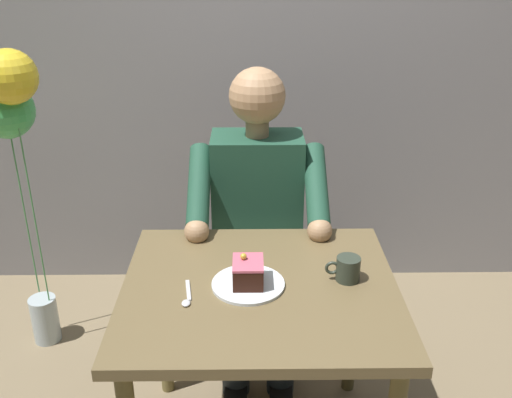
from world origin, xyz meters
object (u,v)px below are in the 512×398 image
at_px(dining_table, 260,311).
at_px(chair, 257,237).
at_px(cake_slice, 248,273).
at_px(dessert_spoon, 187,297).
at_px(coffee_cup, 347,268).
at_px(balloon_display, 13,130).
at_px(seated_person, 257,221).

xyz_separation_m(dining_table, chair, (0.00, -0.71, -0.11)).
distance_m(dining_table, chair, 0.71).
bearing_deg(dining_table, chair, -90.00).
bearing_deg(cake_slice, chair, -92.97).
height_order(chair, dessert_spoon, chair).
relative_size(coffee_cup, dessert_spoon, 0.77).
bearing_deg(dining_table, balloon_display, -35.06).
relative_size(dessert_spoon, balloon_display, 0.11).
relative_size(seated_person, balloon_display, 0.95).
relative_size(dining_table, cake_slice, 7.61).
relative_size(dining_table, balloon_display, 0.65).
bearing_deg(dessert_spoon, cake_slice, -160.68).
height_order(seated_person, dessert_spoon, seated_person).
relative_size(chair, seated_person, 0.72).
bearing_deg(balloon_display, chair, -178.23).
xyz_separation_m(chair, dessert_spoon, (0.22, 0.77, 0.21)).
bearing_deg(seated_person, dessert_spoon, 69.93).
distance_m(seated_person, coffee_cup, 0.58).
height_order(seated_person, balloon_display, balloon_display).
bearing_deg(cake_slice, balloon_display, -36.22).
bearing_deg(coffee_cup, balloon_display, -27.53).
bearing_deg(seated_person, dining_table, 90.00).
bearing_deg(coffee_cup, dessert_spoon, 11.15).
relative_size(seated_person, dessert_spoon, 8.77).
relative_size(coffee_cup, balloon_display, 0.08).
distance_m(chair, seated_person, 0.23).
relative_size(dining_table, seated_person, 0.68).
xyz_separation_m(chair, cake_slice, (0.04, 0.71, 0.25)).
height_order(dining_table, dessert_spoon, dessert_spoon).
distance_m(chair, dessert_spoon, 0.83).
xyz_separation_m(dining_table, balloon_display, (0.96, -0.68, 0.39)).
bearing_deg(chair, seated_person, 90.00).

